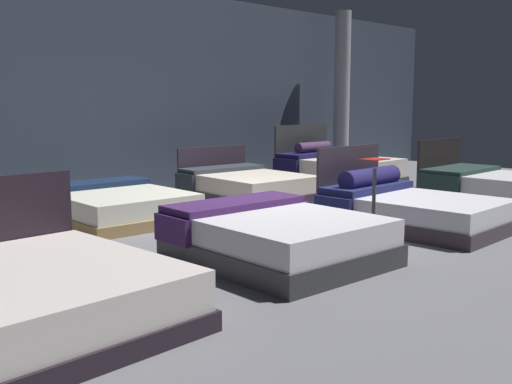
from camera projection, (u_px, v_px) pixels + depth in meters
The scene contains 11 objects.
ground_plane at pixel (263, 226), 7.64m from camera, with size 18.00×18.00×0.02m, color slate.
showroom_back_wall at pixel (117, 91), 9.90m from camera, with size 18.00×0.06×3.50m, color #333D4C.
bed_0 at pixel (43, 293), 4.17m from camera, with size 1.65×2.00×0.96m.
bed_1 at pixel (276, 237), 5.87m from camera, with size 1.69×1.97×0.53m.
bed_2 at pixel (408, 208), 7.48m from camera, with size 1.59×2.14×0.98m.
bed_3 at pixel (498, 189), 9.07m from camera, with size 1.51×2.16×0.97m.
bed_5 at pixel (116, 205), 7.92m from camera, with size 1.67×1.96×0.46m.
bed_6 at pixel (246, 187), 9.50m from camera, with size 1.63×2.05×0.82m.
bed_7 at pixel (337, 171), 11.16m from camera, with size 1.74×2.00×1.13m.
price_sign at pixel (373, 214), 6.37m from camera, with size 0.28×0.24×0.96m.
support_pillar at pixel (342, 94), 12.94m from camera, with size 0.34×0.34×3.50m, color #99999E.
Camera 1 is at (-5.23, -5.38, 1.54)m, focal length 41.81 mm.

